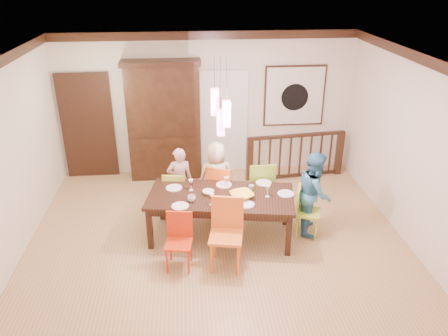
{
  "coord_description": "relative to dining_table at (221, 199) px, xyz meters",
  "views": [
    {
      "loc": [
        -0.42,
        -6.07,
        4.04
      ],
      "look_at": [
        0.15,
        0.21,
        1.09
      ],
      "focal_mm": 35.0,
      "sensor_mm": 36.0,
      "label": 1
    }
  ],
  "objects": [
    {
      "name": "wine_glass_c",
      "position": [
        -0.17,
        -0.29,
        0.17
      ],
      "size": [
        0.08,
        0.08,
        0.19
      ],
      "primitive_type": null,
      "color": "#590C19",
      "rests_on": "dining_table"
    },
    {
      "name": "ceiling",
      "position": [
        -0.07,
        0.07,
        2.23
      ],
      "size": [
        6.0,
        6.0,
        0.0
      ],
      "primitive_type": "plane",
      "rotation": [
        3.14,
        0.0,
        0.0
      ],
      "color": "white",
      "rests_on": "wall_back"
    },
    {
      "name": "person_far_left",
      "position": [
        -0.65,
        0.86,
        -0.06
      ],
      "size": [
        0.47,
        0.34,
        1.22
      ],
      "primitive_type": "imported",
      "rotation": [
        0.0,
        0.0,
        3.24
      ],
      "color": "#FEC4C1",
      "rests_on": "floor"
    },
    {
      "name": "chair_far_right",
      "position": [
        0.74,
        0.74,
        -0.11
      ],
      "size": [
        0.47,
        0.47,
        0.99
      ],
      "rotation": [
        0.0,
        0.0,
        3.2
      ],
      "color": "#86AD2A",
      "rests_on": "floor"
    },
    {
      "name": "crown_molding",
      "position": [
        -0.07,
        0.07,
        2.15
      ],
      "size": [
        6.0,
        5.0,
        0.16
      ],
      "primitive_type": null,
      "color": "black",
      "rests_on": "wall_back"
    },
    {
      "name": "cup_right",
      "position": [
        0.5,
        0.13,
        0.12
      ],
      "size": [
        0.09,
        0.09,
        0.08
      ],
      "primitive_type": "imported",
      "rotation": [
        0.0,
        0.0,
        -0.04
      ],
      "color": "silver",
      "rests_on": "dining_table"
    },
    {
      "name": "plate_near_mid",
      "position": [
        0.35,
        -0.33,
        0.08
      ],
      "size": [
        0.26,
        0.26,
        0.01
      ],
      "primitive_type": "cylinder",
      "color": "white",
      "rests_on": "dining_table"
    },
    {
      "name": "panel_door",
      "position": [
        -2.47,
        2.52,
        0.38
      ],
      "size": [
        1.04,
        0.07,
        2.24
      ],
      "primitive_type": "cube",
      "color": "black",
      "rests_on": "wall_back"
    },
    {
      "name": "chair_end_right",
      "position": [
        1.41,
        -0.08,
        -0.19
      ],
      "size": [
        0.48,
        0.48,
        0.84
      ],
      "rotation": [
        0.0,
        0.0,
        1.22
      ],
      "color": "#ACD034",
      "rests_on": "floor"
    },
    {
      "name": "plate_far_mid",
      "position": [
        0.08,
        0.34,
        0.08
      ],
      "size": [
        0.26,
        0.26,
        0.01
      ],
      "primitive_type": "cylinder",
      "color": "white",
      "rests_on": "dining_table"
    },
    {
      "name": "chair_near_mid",
      "position": [
        0.01,
        -0.79,
        -0.08
      ],
      "size": [
        0.55,
        0.55,
        1.04
      ],
      "rotation": [
        0.0,
        0.0,
        -0.19
      ],
      "color": "orange",
      "rests_on": "floor"
    },
    {
      "name": "plate_near_left",
      "position": [
        -0.64,
        -0.3,
        0.08
      ],
      "size": [
        0.26,
        0.26,
        0.01
      ],
      "primitive_type": "cylinder",
      "color": "white",
      "rests_on": "dining_table"
    },
    {
      "name": "balustrade",
      "position": [
        1.7,
        2.02,
        -0.17
      ],
      "size": [
        2.06,
        0.3,
        0.96
      ],
      "rotation": [
        0.0,
        0.0,
        0.11
      ],
      "color": "black",
      "rests_on": "floor"
    },
    {
      "name": "cup_left",
      "position": [
        -0.46,
        -0.15,
        0.13
      ],
      "size": [
        0.16,
        0.16,
        0.1
      ],
      "primitive_type": "imported",
      "rotation": [
        0.0,
        0.0,
        0.41
      ],
      "color": "silver",
      "rests_on": "dining_table"
    },
    {
      "name": "painting",
      "position": [
        1.73,
        2.53,
        0.93
      ],
      "size": [
        1.25,
        0.06,
        1.25
      ],
      "color": "black",
      "rests_on": "wall_back"
    },
    {
      "name": "plate_far_left",
      "position": [
        -0.74,
        0.3,
        0.08
      ],
      "size": [
        0.26,
        0.26,
        0.01
      ],
      "primitive_type": "cylinder",
      "color": "white",
      "rests_on": "dining_table"
    },
    {
      "name": "napkin",
      "position": [
        -0.01,
        -0.39,
        0.08
      ],
      "size": [
        0.18,
        0.14,
        0.01
      ],
      "primitive_type": "cube",
      "color": "#D83359",
      "rests_on": "dining_table"
    },
    {
      "name": "floor",
      "position": [
        -0.07,
        0.07,
        -0.67
      ],
      "size": [
        6.0,
        6.0,
        0.0
      ],
      "primitive_type": "plane",
      "color": "#A88351",
      "rests_on": "ground"
    },
    {
      "name": "plate_end_right",
      "position": [
        1.02,
        -0.06,
        0.08
      ],
      "size": [
        0.26,
        0.26,
        0.01
      ],
      "primitive_type": "cylinder",
      "color": "white",
      "rests_on": "dining_table"
    },
    {
      "name": "wine_glass_d",
      "position": [
        0.72,
        -0.11,
        0.17
      ],
      "size": [
        0.08,
        0.08,
        0.19
      ],
      "primitive_type": null,
      "color": "silver",
      "rests_on": "dining_table"
    },
    {
      "name": "pendant_cluster",
      "position": [
        0.0,
        -0.0,
        1.43
      ],
      "size": [
        0.27,
        0.21,
        1.14
      ],
      "color": "#FE4C7B",
      "rests_on": "ceiling"
    },
    {
      "name": "chair_near_left",
      "position": [
        -0.67,
        -0.76,
        -0.19
      ],
      "size": [
        0.43,
        0.43,
        0.84
      ],
      "rotation": [
        0.0,
        0.0,
        -0.14
      ],
      "color": "red",
      "rests_on": "floor"
    },
    {
      "name": "wall_right",
      "position": [
        2.93,
        0.07,
        0.78
      ],
      "size": [
        0.0,
        5.0,
        5.0
      ],
      "primitive_type": "plane",
      "rotation": [
        1.57,
        0.0,
        -1.57
      ],
      "color": "beige",
      "rests_on": "floor"
    },
    {
      "name": "person_far_mid",
      "position": [
        -0.01,
        0.82,
        -0.02
      ],
      "size": [
        0.67,
        0.47,
        1.31
      ],
      "primitive_type": "imported",
      "rotation": [
        0.0,
        0.0,
        3.23
      ],
      "color": "beige",
      "rests_on": "floor"
    },
    {
      "name": "person_end_right",
      "position": [
        1.52,
        0.04,
        0.02
      ],
      "size": [
        0.66,
        0.77,
        1.39
      ],
      "primitive_type": "imported",
      "rotation": [
        0.0,
        0.0,
        1.35
      ],
      "color": "teal",
      "rests_on": "floor"
    },
    {
      "name": "wine_glass_b",
      "position": [
        0.11,
        0.24,
        0.17
      ],
      "size": [
        0.08,
        0.08,
        0.19
      ],
      "primitive_type": null,
      "color": "silver",
      "rests_on": "dining_table"
    },
    {
      "name": "wine_glass_a",
      "position": [
        -0.46,
        0.21,
        0.17
      ],
      "size": [
        0.08,
        0.08,
        0.19
      ],
      "primitive_type": null,
      "color": "#590C19",
      "rests_on": "dining_table"
    },
    {
      "name": "chair_far_mid",
      "position": [
        0.07,
        0.73,
        -0.12
      ],
      "size": [
        0.56,
        0.56,
        0.96
      ],
      "rotation": [
        0.0,
        0.0,
        2.78
      ],
      "color": "orange",
      "rests_on": "floor"
    },
    {
      "name": "white_doorway",
      "position": [
        0.28,
        2.53,
        0.38
      ],
      "size": [
        0.97,
        0.05,
        2.22
      ],
      "primitive_type": "cube",
      "color": "silver",
      "rests_on": "wall_back"
    },
    {
      "name": "wall_left",
      "position": [
        -3.07,
        0.07,
        0.78
      ],
      "size": [
        0.0,
        5.0,
        5.0
      ],
      "primitive_type": "plane",
      "rotation": [
        1.57,
        0.0,
        1.57
      ],
      "color": "beige",
      "rests_on": "floor"
    },
    {
      "name": "serving_bowl",
      "position": [
        0.32,
        -0.11,
        0.12
      ],
      "size": [
        0.44,
        0.44,
        0.09
      ],
      "primitive_type": "imported",
      "rotation": [
        0.0,
        0.0,
        0.32
      ],
      "color": "yellow",
      "rests_on": "dining_table"
    },
    {
      "name": "dining_table",
      "position": [
        0.0,
        0.0,
        0.0
      ],
      "size": [
        2.43,
        1.41,
        0.75
      ],
      "rotation": [
        0.0,
        0.0,
        -0.17
      ],
      "color": "black",
      "rests_on": "floor"
    },
    {
      "name": "plate_far_right",
      "position": [
        0.74,
        0.35,
        0.08
      ],
      "size": [
        0.26,
        0.26,
        0.01
      ],
      "primitive_type": "cylinder",
      "color": "white",
      "rests_on": "dining_table"
    },
    {
      "name": "china_hutch",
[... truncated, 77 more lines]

